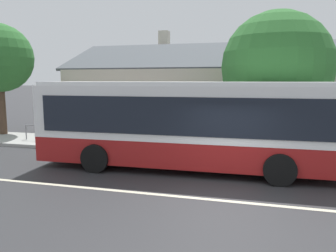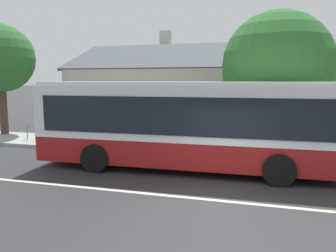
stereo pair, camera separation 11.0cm
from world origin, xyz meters
TOP-DOWN VIEW (x-y plane):
  - ground_plane at (0.00, 0.00)m, footprint 300.00×300.00m
  - sidewalk_far at (0.00, 6.00)m, footprint 60.00×3.00m
  - lane_divider_stripe at (0.00, 0.00)m, footprint 60.00×0.16m
  - community_building at (0.07, 13.80)m, footprint 22.13×9.68m
  - transit_bus at (-1.76, 2.90)m, footprint 10.60×2.94m
  - bench_by_building at (-7.52, 5.37)m, footprint 1.76×0.51m
  - bench_down_street at (-3.33, 5.46)m, footprint 1.67×0.51m
  - street_tree_primary at (1.62, 6.68)m, footprint 4.77×4.77m
  - bike_rack at (-10.16, 5.70)m, footprint 1.16×0.06m

SIDE VIEW (x-z plane):
  - ground_plane at x=0.00m, z-range 0.00..0.00m
  - lane_divider_stripe at x=0.00m, z-range 0.00..0.01m
  - sidewalk_far at x=0.00m, z-range 0.00..0.15m
  - bench_down_street at x=-3.33m, z-range 0.10..1.04m
  - bench_by_building at x=-7.52m, z-range 0.10..1.04m
  - bike_rack at x=-10.16m, z-range 0.29..1.07m
  - transit_bus at x=-1.76m, z-range 0.12..3.26m
  - community_building at x=0.07m, z-range -1.30..5.36m
  - street_tree_primary at x=1.62m, z-range 0.51..6.67m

